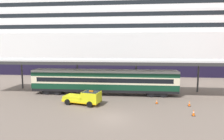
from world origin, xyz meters
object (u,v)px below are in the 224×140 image
at_px(cruise_ship, 155,37).
at_px(traffic_cone_near, 157,102).
at_px(traffic_cone_mid, 189,103).
at_px(service_truck, 85,97).
at_px(train_carriage, 104,81).
at_px(traffic_cone_far, 194,113).

distance_m(cruise_ship, traffic_cone_near, 40.21).
relative_size(cruise_ship, traffic_cone_mid, 197.04).
relative_size(cruise_ship, traffic_cone_near, 240.91).
relative_size(service_truck, traffic_cone_mid, 7.06).
height_order(train_carriage, traffic_cone_far, train_carriage).
bearing_deg(traffic_cone_far, cruise_ship, 88.71).
xyz_separation_m(traffic_cone_near, traffic_cone_mid, (4.19, -0.71, 0.07)).
height_order(service_truck, traffic_cone_near, service_truck).
bearing_deg(traffic_cone_mid, train_carriage, 156.62).
relative_size(traffic_cone_near, traffic_cone_mid, 0.82).
distance_m(train_carriage, traffic_cone_far, 14.72).
bearing_deg(cruise_ship, traffic_cone_mid, -90.50).
height_order(service_truck, traffic_cone_mid, service_truck).
distance_m(cruise_ship, traffic_cone_far, 44.13).
bearing_deg(traffic_cone_near, train_carriage, 150.35).
distance_m(train_carriage, traffic_cone_mid, 13.43).
bearing_deg(traffic_cone_mid, cruise_ship, 89.50).
xyz_separation_m(cruise_ship, train_carriage, (-12.54, -33.89, -8.90)).
height_order(cruise_ship, traffic_cone_near, cruise_ship).
bearing_deg(train_carriage, traffic_cone_far, -37.53).
bearing_deg(service_truck, cruise_ship, 70.08).
bearing_deg(traffic_cone_mid, traffic_cone_far, -99.80).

